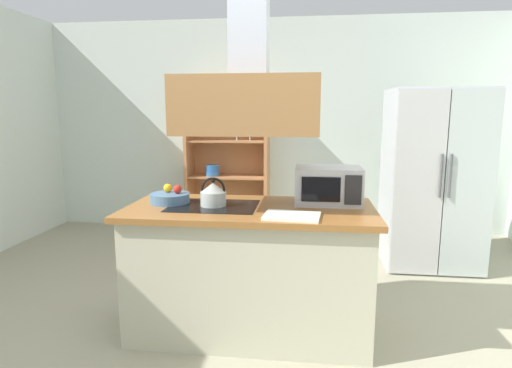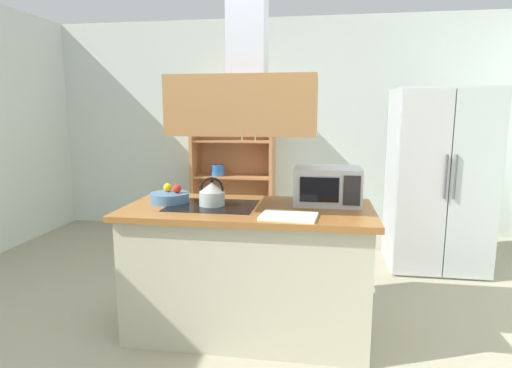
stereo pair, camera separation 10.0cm
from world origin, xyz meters
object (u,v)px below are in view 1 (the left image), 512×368
(refrigerator, at_px, (432,179))
(kettle, at_px, (213,194))
(dish_cabinet, at_px, (228,170))
(microwave, at_px, (328,185))
(fruit_bowl, at_px, (170,197))
(cutting_board, at_px, (292,216))

(refrigerator, height_order, kettle, refrigerator)
(refrigerator, bearing_deg, dish_cabinet, 156.95)
(dish_cabinet, distance_m, kettle, 2.53)
(dish_cabinet, height_order, kettle, dish_cabinet)
(microwave, height_order, fruit_bowl, microwave)
(microwave, bearing_deg, dish_cabinet, 116.58)
(cutting_board, bearing_deg, microwave, 61.62)
(refrigerator, relative_size, microwave, 3.84)
(refrigerator, distance_m, kettle, 2.44)
(refrigerator, bearing_deg, fruit_bowl, -146.16)
(microwave, xyz_separation_m, fruit_bowl, (-1.11, -0.13, -0.09))
(refrigerator, relative_size, dish_cabinet, 0.97)
(kettle, height_order, cutting_board, kettle)
(cutting_board, distance_m, fruit_bowl, 0.93)
(kettle, bearing_deg, fruit_bowl, 169.66)
(kettle, xyz_separation_m, microwave, (0.79, 0.19, 0.05))
(kettle, xyz_separation_m, cutting_board, (0.55, -0.25, -0.08))
(dish_cabinet, distance_m, microwave, 2.60)
(dish_cabinet, distance_m, cutting_board, 2.90)
(refrigerator, bearing_deg, kettle, -140.71)
(kettle, height_order, microwave, microwave)
(dish_cabinet, xyz_separation_m, microwave, (1.16, -2.31, 0.23))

